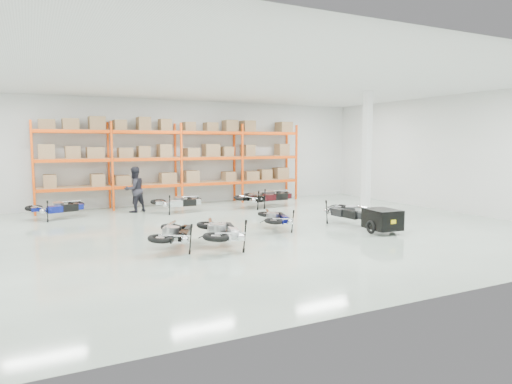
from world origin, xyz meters
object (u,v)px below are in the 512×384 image
moto_black_far_left (174,229)px  person_back (134,190)px  moto_back_c (258,194)px  moto_back_b (178,199)px  trailer (382,219)px  moto_back_d (270,193)px  moto_silver_left (221,227)px  moto_blue_centre (276,215)px  moto_touring_right (349,208)px  moto_back_a (57,204)px

moto_black_far_left → person_back: 6.80m
moto_back_c → moto_back_b: bearing=67.9°
trailer → person_back: person_back is taller
moto_back_c → moto_back_d: size_ratio=0.95×
moto_black_far_left → moto_back_c: moto_back_c is taller
moto_silver_left → person_back: person_back is taller
moto_blue_centre → moto_black_far_left: size_ratio=0.92×
moto_touring_right → person_back: 8.18m
moto_silver_left → moto_back_b: size_ratio=1.08×
moto_back_c → person_back: size_ratio=1.02×
moto_black_far_left → moto_back_b: moto_back_b is taller
moto_black_far_left → moto_back_d: bearing=-108.2°
moto_black_far_left → moto_back_c: bearing=-105.4°
trailer → moto_back_a: (-8.47, 7.00, 0.11)m
moto_blue_centre → person_back: (-3.10, 5.65, 0.40)m
moto_back_b → person_back: person_back is taller
moto_back_b → person_back: bearing=58.6°
moto_silver_left → moto_back_c: bearing=-110.0°
moto_touring_right → moto_back_c: size_ratio=1.00×
moto_blue_centre → person_back: size_ratio=0.89×
trailer → moto_back_c: moto_back_c is taller
moto_blue_centre → person_back: bearing=-43.2°
moto_blue_centre → moto_back_d: 5.23m
moto_touring_right → moto_black_far_left: bearing=-176.8°
moto_blue_centre → moto_back_b: 5.05m
trailer → person_back: 9.40m
moto_touring_right → person_back: person_back is taller
moto_touring_right → moto_silver_left: bearing=-170.5°
trailer → moto_back_c: size_ratio=0.94×
moto_black_far_left → moto_touring_right: size_ratio=0.95×
moto_touring_right → person_back: size_ratio=1.03×
moto_black_far_left → moto_back_b: (1.87, 5.91, 0.01)m
moto_back_a → moto_back_b: (4.23, -0.42, 0.00)m
moto_silver_left → moto_black_far_left: (-1.08, 0.42, -0.05)m
trailer → moto_back_d: (-0.30, 6.49, 0.16)m
moto_silver_left → moto_back_a: moto_silver_left is taller
moto_back_a → person_back: bearing=-95.3°
moto_silver_left → moto_blue_centre: bearing=-133.6°
moto_blue_centre → moto_touring_right: bearing=-166.4°
trailer → moto_back_d: size_ratio=0.90×
moto_black_far_left → moto_back_d: size_ratio=0.91×
moto_back_c → person_back: bearing=58.5°
moto_back_d → moto_back_b: bearing=87.7°
trailer → moto_touring_right: bearing=94.7°
person_back → moto_back_a: bearing=-13.5°
moto_black_far_left → person_back: size_ratio=0.97×
moto_black_far_left → person_back: person_back is taller
moto_back_b → moto_back_c: (3.34, -0.15, 0.02)m
moto_touring_right → moto_back_d: (-0.30, 4.90, 0.02)m
moto_back_a → moto_back_b: moto_back_b is taller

